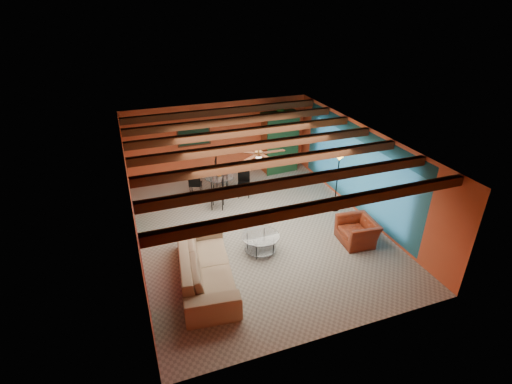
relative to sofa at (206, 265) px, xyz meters
name	(u,v)px	position (x,y,z in m)	size (l,w,h in m)	color
room	(257,152)	(1.87, 1.64, 1.93)	(6.52, 8.01, 2.71)	gray
sofa	(206,265)	(0.00, 0.00, 0.00)	(2.97, 1.16, 0.87)	#8E765C
armchair	(357,231)	(4.19, 0.14, -0.10)	(1.02, 0.89, 0.66)	maroon
coffee_table	(260,243)	(1.58, 0.60, -0.18)	(1.00, 1.00, 0.51)	white
dining_table	(220,182)	(1.41, 3.94, 0.07)	(1.95, 1.95, 1.01)	silver
armoire	(280,143)	(4.07, 5.23, 0.64)	(1.23, 0.60, 2.16)	brown
floor_lamp	(337,182)	(4.52, 1.88, 0.50)	(0.38, 0.38, 1.88)	black
ceiling_fan	(259,153)	(1.87, 1.53, 1.93)	(1.50, 1.50, 0.44)	#472614
painting	(194,135)	(0.97, 5.49, 1.22)	(1.05, 0.03, 0.65)	black
potted_plant	(281,107)	(4.07, 5.23, 1.97)	(0.44, 0.38, 0.49)	#26661E
vase	(219,165)	(1.41, 3.94, 0.67)	(0.17, 0.17, 0.18)	orange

